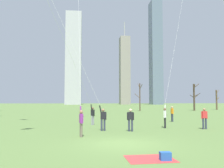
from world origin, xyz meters
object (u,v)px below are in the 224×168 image
object	(u,v)px
kite_flyer_midfield_center_orange	(79,82)
bystander_far_off_by_trees	(204,117)
kite_flyer_midfield_right_purple	(80,62)
bystander_strolling_midfield	(172,113)
kite_flyer_far_back_blue	(81,69)
bare_tree_far_right_edge	(217,99)
bare_tree_right_of_center	(140,96)
kite_flyer_foreground_left_red	(171,76)
bystander_watching_nearby	(131,119)
picnic_spot	(159,157)
bare_tree_left_of_center	(194,96)

from	to	relation	value
kite_flyer_midfield_center_orange	bystander_far_off_by_trees	world-z (taller)	kite_flyer_midfield_center_orange
kite_flyer_midfield_right_purple	bystander_strolling_midfield	size ratio (longest dim) A/B	10.17
kite_flyer_far_back_blue	kite_flyer_midfield_right_purple	bearing A→B (deg)	-122.49
bare_tree_far_right_edge	bare_tree_right_of_center	distance (m)	20.64
kite_flyer_foreground_left_red	bystander_strolling_midfield	distance (m)	5.65
bare_tree_right_of_center	bare_tree_far_right_edge	bearing A→B (deg)	13.03
bystander_watching_nearby	kite_flyer_foreground_left_red	bearing A→B (deg)	37.89
bystander_strolling_midfield	picnic_spot	xyz separation A→B (m)	(-6.15, -15.79, -0.81)
bystander_strolling_midfield	bare_tree_right_of_center	xyz separation A→B (m)	(2.26, 26.63, 2.30)
kite_flyer_midfield_right_purple	bare_tree_left_of_center	xyz separation A→B (m)	(24.24, 34.25, -1.87)
kite_flyer_midfield_right_purple	bystander_far_off_by_trees	bearing A→B (deg)	2.55
kite_flyer_midfield_right_purple	bystander_watching_nearby	size ratio (longest dim) A/B	10.17
kite_flyer_foreground_left_red	bystander_far_off_by_trees	bearing A→B (deg)	-55.80
picnic_spot	bare_tree_left_of_center	world-z (taller)	bare_tree_left_of_center
bare_tree_far_right_edge	kite_flyer_midfield_center_orange	bearing A→B (deg)	-131.48
kite_flyer_far_back_blue	bare_tree_far_right_edge	size ratio (longest dim) A/B	4.40
bystander_strolling_midfield	bare_tree_left_of_center	bearing A→B (deg)	61.38
bare_tree_far_right_edge	bare_tree_right_of_center	xyz separation A→B (m)	(-20.10, -4.65, 0.60)
kite_flyer_midfield_right_purple	bare_tree_far_right_edge	xyz separation A→B (m)	(31.79, 38.39, -2.45)
kite_flyer_foreground_left_red	picnic_spot	bearing A→B (deg)	-111.80
bystander_watching_nearby	picnic_spot	size ratio (longest dim) A/B	0.87
bystander_far_off_by_trees	picnic_spot	bearing A→B (deg)	-124.91
bystander_far_off_by_trees	bare_tree_right_of_center	world-z (taller)	bare_tree_right_of_center
bystander_strolling_midfield	bystander_watching_nearby	distance (m)	9.44
kite_flyer_midfield_center_orange	bare_tree_far_right_edge	size ratio (longest dim) A/B	3.04
bystander_far_off_by_trees	picnic_spot	distance (m)	11.13
kite_flyer_foreground_left_red	bare_tree_left_of_center	world-z (taller)	kite_flyer_foreground_left_red
bystander_far_off_by_trees	bare_tree_right_of_center	xyz separation A→B (m)	(2.05, 33.31, 2.30)
kite_flyer_foreground_left_red	bystander_watching_nearby	xyz separation A→B (m)	(-4.25, -3.31, -3.50)
bystander_far_off_by_trees	bare_tree_left_of_center	xyz separation A→B (m)	(14.60, 33.83, 2.28)
kite_flyer_midfield_right_purple	bystander_strolling_midfield	world-z (taller)	kite_flyer_midfield_right_purple
bystander_far_off_by_trees	kite_flyer_midfield_right_purple	bearing A→B (deg)	-177.45
kite_flyer_midfield_right_purple	bystander_watching_nearby	xyz separation A→B (m)	(3.68, -0.37, -4.15)
bare_tree_left_of_center	kite_flyer_midfield_right_purple	bearing A→B (deg)	-125.28
kite_flyer_midfield_center_orange	bystander_far_off_by_trees	bearing A→B (deg)	-10.96
picnic_spot	bare_tree_far_right_edge	distance (m)	55.09
bystander_watching_nearby	bare_tree_right_of_center	world-z (taller)	bare_tree_right_of_center
kite_flyer_midfield_center_orange	bystander_strolling_midfield	bearing A→B (deg)	26.71
kite_flyer_far_back_blue	bystander_watching_nearby	xyz separation A→B (m)	(3.60, -0.48, -3.66)
kite_flyer_foreground_left_red	kite_flyer_midfield_right_purple	world-z (taller)	kite_flyer_foreground_left_red
kite_flyer_midfield_right_purple	bare_tree_right_of_center	bearing A→B (deg)	70.90
bystander_strolling_midfield	kite_flyer_midfield_center_orange	bearing A→B (deg)	-153.29
kite_flyer_far_back_blue	bare_tree_left_of_center	distance (m)	41.84
bare_tree_far_right_edge	bystander_watching_nearby	bearing A→B (deg)	-125.95
kite_flyer_foreground_left_red	kite_flyer_midfield_center_orange	bearing A→B (deg)	-175.55
bare_tree_far_right_edge	bystander_far_off_by_trees	bearing A→B (deg)	-120.26
bystander_watching_nearby	picnic_spot	world-z (taller)	bystander_watching_nearby
bystander_strolling_midfield	bare_tree_left_of_center	world-z (taller)	bare_tree_left_of_center
bystander_far_off_by_trees	kite_flyer_foreground_left_red	bearing A→B (deg)	124.20
kite_flyer_midfield_center_orange	bystander_watching_nearby	bearing A→B (deg)	-35.29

